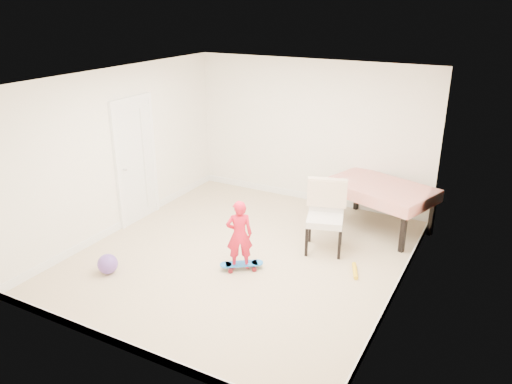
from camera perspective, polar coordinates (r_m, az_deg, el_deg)
The scene contains 17 objects.
ground at distance 7.49m, azimuth -1.41°, elevation -7.16°, with size 5.00×5.00×0.00m, color tan.
ceiling at distance 6.66m, azimuth -1.61°, elevation 12.78°, with size 4.50×5.00×0.04m, color white.
wall_back at distance 9.11m, azimuth 6.26°, elevation 6.76°, with size 4.50×0.04×2.60m, color white.
wall_front at distance 5.12m, azimuth -15.37°, elevation -5.75°, with size 4.50×0.04×2.60m, color white.
wall_left at distance 8.25m, azimuth -15.16°, elevation 4.59°, with size 0.04×5.00×2.60m, color white.
wall_right at distance 6.24m, azimuth 16.63°, elevation -0.93°, with size 0.04×5.00×2.60m, color white.
door at distance 8.53m, azimuth -13.59°, elevation 3.35°, with size 0.10×0.94×2.11m, color white.
baseboard_back at distance 9.50m, azimuth 5.99°, elevation -0.49°, with size 4.50×0.02×0.12m, color white.
baseboard_front at distance 5.77m, azimuth -14.21°, elevation -16.84°, with size 4.50×0.02×0.12m, color white.
baseboard_left at distance 8.67m, azimuth -14.43°, elevation -3.27°, with size 0.02×5.00×0.12m, color white.
baseboard_right at distance 6.78m, azimuth 15.61°, elevation -10.69°, with size 0.02×5.00×0.12m, color white.
dining_table at distance 8.38m, azimuth 13.80°, elevation -1.66°, with size 1.64×1.03×0.77m, color #BA1409, non-canonical shape.
dining_chair at distance 7.45m, azimuth 7.90°, elevation -2.92°, with size 0.58×0.66×1.07m, color white, non-canonical shape.
skateboard at distance 7.09m, azimuth -1.65°, elevation -8.46°, with size 0.61×0.22×0.09m, color blue, non-canonical shape.
child at distance 6.87m, azimuth -1.92°, elevation -5.17°, with size 0.37×0.24×1.01m, color red.
balloon at distance 7.25m, azimuth -16.59°, elevation -7.88°, with size 0.28×0.28×0.28m, color #6A46A8.
foam_toy at distance 7.14m, azimuth 11.24°, elevation -8.82°, with size 0.06×0.06×0.40m, color yellow.
Camera 1 is at (3.26, -5.72, 3.56)m, focal length 35.00 mm.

